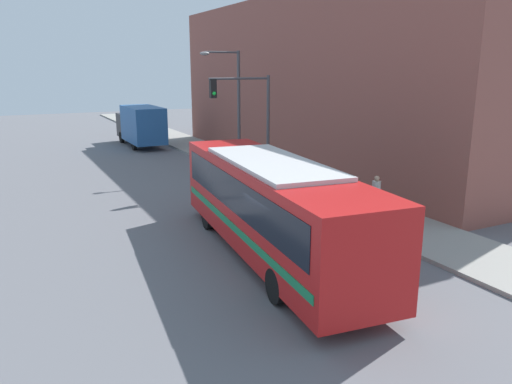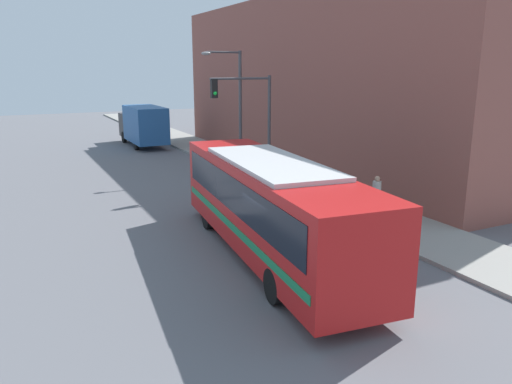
% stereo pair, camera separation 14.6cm
% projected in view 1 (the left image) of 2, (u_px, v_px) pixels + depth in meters
% --- Properties ---
extents(ground_plane, '(120.00, 120.00, 0.00)m').
position_uv_depth(ground_plane, '(296.00, 283.00, 14.11)').
color(ground_plane, slate).
extents(sidewalk, '(3.27, 70.00, 0.13)m').
position_uv_depth(sidewalk, '(219.00, 156.00, 34.08)').
color(sidewalk, gray).
rests_on(sidewalk, ground_plane).
extents(building_facade, '(6.00, 28.75, 10.05)m').
position_uv_depth(building_facade, '(316.00, 83.00, 30.93)').
color(building_facade, brown).
rests_on(building_facade, ground_plane).
extents(city_bus, '(3.72, 11.46, 3.16)m').
position_uv_depth(city_bus, '(271.00, 202.00, 15.69)').
color(city_bus, red).
rests_on(city_bus, ground_plane).
extents(delivery_truck, '(2.27, 7.11, 3.08)m').
position_uv_depth(delivery_truck, '(141.00, 125.00, 38.30)').
color(delivery_truck, '#265999').
rests_on(delivery_truck, ground_plane).
extents(fire_hydrant, '(0.22, 0.30, 0.67)m').
position_uv_depth(fire_hydrant, '(326.00, 199.00, 21.34)').
color(fire_hydrant, red).
rests_on(fire_hydrant, sidewalk).
extents(traffic_light_pole, '(3.28, 0.35, 5.42)m').
position_uv_depth(traffic_light_pole, '(249.00, 110.00, 24.85)').
color(traffic_light_pole, '#47474C').
rests_on(traffic_light_pole, sidewalk).
extents(parking_meter, '(0.14, 0.14, 1.25)m').
position_uv_depth(parking_meter, '(295.00, 176.00, 23.38)').
color(parking_meter, '#47474C').
rests_on(parking_meter, sidewalk).
extents(street_lamp, '(2.39, 0.28, 6.72)m').
position_uv_depth(street_lamp, '(234.00, 100.00, 28.39)').
color(street_lamp, '#47474C').
rests_on(street_lamp, sidewalk).
extents(pedestrian_near_corner, '(0.34, 0.34, 1.65)m').
position_uv_depth(pedestrian_near_corner, '(376.00, 196.00, 19.84)').
color(pedestrian_near_corner, '#23283D').
rests_on(pedestrian_near_corner, sidewalk).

